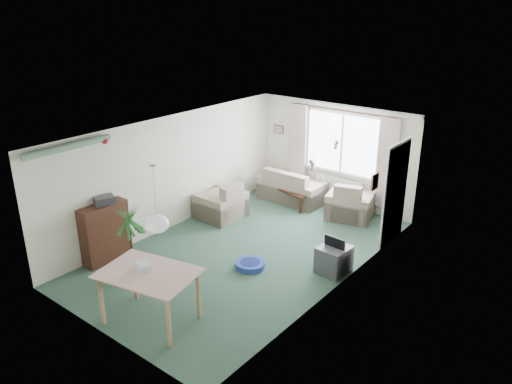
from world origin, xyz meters
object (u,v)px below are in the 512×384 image
Objects in this scene: armchair_corner at (351,199)px; tv_cube at (334,259)px; houseplant at (131,242)px; dining_table at (150,297)px; coffee_table at (295,198)px; pet_bed at (250,265)px; bookshelf at (105,233)px; armchair_left at (221,200)px; sofa at (292,185)px.

armchair_corner reaches higher than tv_cube.
houseplant is 1.06× the size of dining_table.
tv_cube is (2.65, 2.34, -0.44)m from houseplant.
coffee_table reaches higher than pet_bed.
bookshelf is (-2.61, -4.58, 0.13)m from armchair_corner.
armchair_left reaches higher than tv_cube.
bookshelf is at bearing -147.82° from pet_bed.
pet_bed is at bearing 69.37° from armchair_corner.
bookshelf reaches higher than armchair_left.
bookshelf is at bearing 160.61° from dining_table.
pet_bed is (0.15, 2.18, -0.35)m from dining_table.
bookshelf is at bearing 45.75° from armchair_corner.
tv_cube is at bearing 41.44° from houseplant.
dining_table reaches higher than tv_cube.
dining_table is at bearing -27.63° from houseplant.
tv_cube reaches higher than pet_bed.
houseplant reaches higher than pet_bed.
bookshelf is 0.81× the size of houseplant.
coffee_table is at bearing 85.01° from houseplant.
armchair_left is (-2.27, -1.80, -0.01)m from armchair_corner.
sofa reaches higher than pet_bed.
coffee_table is (0.94, 1.57, -0.22)m from armchair_left.
dining_table is (0.84, -5.10, 0.20)m from coffee_table.
dining_table is at bearing 27.81° from armchair_left.
armchair_corner is 4.99m from houseplant.
armchair_corner is at bearing 129.39° from armchair_left.
sofa is 2.93× the size of pet_bed.
armchair_corner is at bearing 179.06° from sofa.
coffee_table is at bearing -4.79° from armchair_corner.
houseplant reaches higher than tv_cube.
sofa is 1.76× the size of coffee_table.
houseplant is 2.53× the size of pet_bed.
sofa is 4.72m from bookshelf.
bookshelf reaches higher than sofa.
sofa is at bearing 160.53° from armchair_left.
dining_table reaches higher than pet_bed.
bookshelf reaches higher than armchair_corner.
sofa is at bearing 101.64° from dining_table.
dining_table is (1.23, -0.64, -0.28)m from houseplant.
bookshelf is (-1.02, -4.60, 0.16)m from sofa.
coffee_table is at bearing 108.82° from pet_bed.
armchair_left is 1.73× the size of tv_cube.
armchair_left is 3.25m from tv_cube.
tv_cube is at bearing 81.33° from armchair_left.
sofa is 1.22× the size of dining_table.
coffee_table is 1.66× the size of tv_cube.
armchair_left is at bearing 100.82° from houseplant.
houseplant is at bearing -6.40° from bookshelf.
armchair_corner is 3.19m from pet_bed.
armchair_left is (-0.68, -1.82, 0.02)m from sofa.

